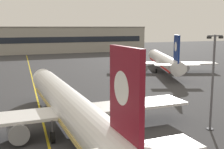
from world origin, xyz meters
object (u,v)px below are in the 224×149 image
at_px(safety_cone_by_nose_gear, 56,102).
at_px(airliner_foreground, 71,107).
at_px(airliner_background, 164,61).
at_px(apron_lamp_post, 213,81).

bearing_deg(safety_cone_by_nose_gear, airliner_foreground, -94.21).
bearing_deg(airliner_background, apron_lamp_post, -114.71).
relative_size(airliner_foreground, apron_lamp_post, 3.44).
distance_m(airliner_foreground, safety_cone_by_nose_gear, 15.52).
xyz_separation_m(apron_lamp_post, safety_cone_by_nose_gear, (-15.80, 20.11, -6.06)).
relative_size(airliner_background, apron_lamp_post, 3.16).
bearing_deg(airliner_background, safety_cone_by_nose_gear, -146.87).
height_order(apron_lamp_post, safety_cone_by_nose_gear, apron_lamp_post).
height_order(airliner_foreground, airliner_background, airliner_foreground).
bearing_deg(airliner_foreground, airliner_background, 46.23).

